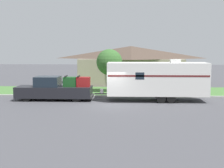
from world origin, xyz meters
name	(u,v)px	position (x,y,z in m)	size (l,w,h in m)	color
ground_plane	(109,104)	(0.00, 0.00, 0.00)	(120.00, 120.00, 0.00)	#47474C
curb_strip	(112,96)	(0.00, 3.75, 0.07)	(80.00, 0.30, 0.14)	#999993
lawn_strip	(113,91)	(0.00, 7.40, 0.01)	(80.00, 7.00, 0.03)	#477538
house_across_street	(131,64)	(1.84, 14.83, 2.40)	(13.32, 7.66, 4.65)	gray
pickup_truck	(55,89)	(-4.72, 1.78, 0.93)	(6.45, 2.00, 2.09)	black
travel_trailer	(157,79)	(3.87, 1.78, 1.85)	(9.34, 2.42, 3.48)	black
mailbox	(148,85)	(3.34, 4.61, 1.01)	(0.48, 0.20, 1.31)	brown
tree_in_yard	(109,62)	(-0.39, 6.91, 2.99)	(2.59, 2.59, 4.30)	brown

